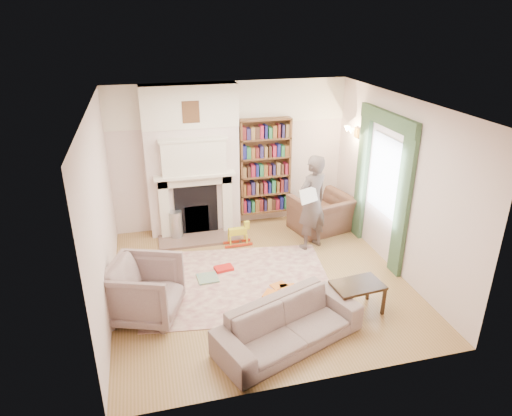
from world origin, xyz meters
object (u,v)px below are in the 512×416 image
object	(u,v)px
armchair_left	(145,290)
rocking_horse	(238,234)
sofa	(289,325)
paraffin_heater	(176,225)
coffee_table	(356,298)
man_reading	(312,203)
armchair_reading	(322,214)
bookcase	(265,166)

from	to	relation	value
armchair_left	rocking_horse	distance (m)	2.44
sofa	paraffin_heater	xyz separation A→B (m)	(-1.13, 3.33, -0.01)
coffee_table	rocking_horse	distance (m)	2.67
man_reading	paraffin_heater	distance (m)	2.56
armchair_reading	paraffin_heater	distance (m)	2.79
man_reading	coffee_table	world-z (taller)	man_reading
armchair_left	rocking_horse	xyz separation A→B (m)	(1.67, 1.76, -0.20)
armchair_reading	rocking_horse	distance (m)	1.73
armchair_reading	man_reading	size ratio (longest dim) A/B	0.62
coffee_table	man_reading	bearing A→B (deg)	83.17
man_reading	rocking_horse	distance (m)	1.47
sofa	rocking_horse	size ratio (longest dim) A/B	3.78
coffee_table	rocking_horse	size ratio (longest dim) A/B	1.36
armchair_left	coffee_table	distance (m)	2.96
sofa	paraffin_heater	bearing A→B (deg)	87.71
paraffin_heater	rocking_horse	distance (m)	1.19
coffee_table	armchair_reading	bearing A→B (deg)	73.64
bookcase	armchair_left	world-z (taller)	bookcase
armchair_reading	man_reading	distance (m)	0.91
armchair_left	armchair_reading	bearing A→B (deg)	-39.80
bookcase	sofa	distance (m)	3.83
paraffin_heater	bookcase	bearing A→B (deg)	10.43
rocking_horse	armchair_reading	bearing A→B (deg)	5.23
man_reading	paraffin_heater	world-z (taller)	man_reading
paraffin_heater	rocking_horse	bearing A→B (deg)	-26.90
man_reading	rocking_horse	world-z (taller)	man_reading
armchair_reading	armchair_left	world-z (taller)	armchair_left
armchair_left	bookcase	bearing A→B (deg)	-22.62
sofa	armchair_left	bearing A→B (deg)	128.31
armchair_left	paraffin_heater	xyz separation A→B (m)	(0.62, 2.30, -0.15)
armchair_reading	paraffin_heater	bearing A→B (deg)	-21.10
paraffin_heater	rocking_horse	size ratio (longest dim) A/B	1.07
paraffin_heater	man_reading	bearing A→B (deg)	-21.78
bookcase	rocking_horse	world-z (taller)	bookcase
sofa	paraffin_heater	distance (m)	3.52
sofa	coffee_table	distance (m)	1.22
armchair_reading	paraffin_heater	world-z (taller)	armchair_reading
coffee_table	paraffin_heater	size ratio (longest dim) A/B	1.27
armchair_reading	man_reading	world-z (taller)	man_reading
paraffin_heater	rocking_horse	world-z (taller)	paraffin_heater
armchair_left	coffee_table	xyz separation A→B (m)	(2.89, -0.62, -0.20)
coffee_table	rocking_horse	world-z (taller)	rocking_horse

